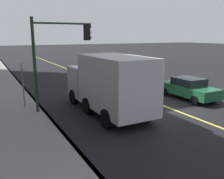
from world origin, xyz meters
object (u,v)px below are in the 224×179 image
at_px(car_green, 188,88).
at_px(street_sign_post, 23,83).
at_px(traffic_light_mast, 58,49).
at_px(truck_white, 109,83).

height_order(car_green, street_sign_post, street_sign_post).
height_order(car_green, traffic_light_mast, traffic_light_mast).
distance_m(car_green, truck_white, 6.18).
relative_size(traffic_light_mast, street_sign_post, 1.90).
bearing_deg(truck_white, street_sign_post, 55.24).
relative_size(car_green, truck_white, 0.63).
distance_m(car_green, street_sign_post, 10.48).
bearing_deg(car_green, street_sign_post, 75.88).
bearing_deg(traffic_light_mast, car_green, -99.49).
bearing_deg(traffic_light_mast, truck_white, -126.29).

